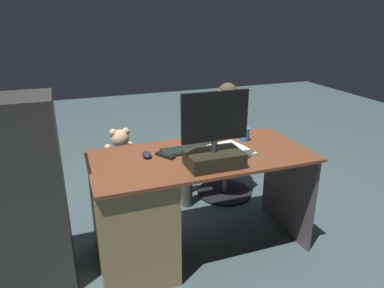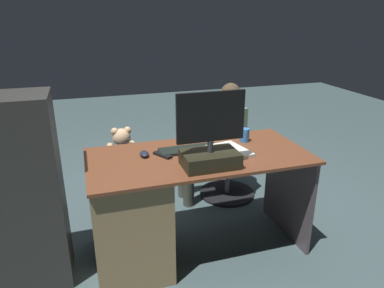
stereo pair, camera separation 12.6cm
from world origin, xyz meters
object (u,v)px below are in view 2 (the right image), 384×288
desk (142,209)px  keyboard (189,149)px  person (219,133)px  tv_remote (163,155)px  teddy_bear (122,149)px  office_chair_teddy (125,186)px  monitor (210,146)px  cup (244,135)px  computer_mouse (144,154)px  visitor_chair (228,172)px

desk → keyboard: size_ratio=3.59×
desk → person: size_ratio=1.38×
tv_remote → teddy_bear: (0.20, -0.68, -0.18)m
person → office_chair_teddy: bearing=-0.3°
monitor → person: bearing=-115.1°
office_chair_teddy → person: (-0.88, 0.00, 0.40)m
cup → person: size_ratio=0.09×
keyboard → person: (-0.47, -0.62, -0.13)m
computer_mouse → visitor_chair: size_ratio=0.18×
computer_mouse → person: 1.02m
person → visitor_chair: bearing=179.7°
cup → office_chair_teddy: (0.85, -0.56, -0.57)m
computer_mouse → tv_remote: (-0.12, 0.03, -0.01)m
computer_mouse → visitor_chair: 1.21m
tv_remote → keyboard: bearing=162.0°
computer_mouse → keyboard: bearing=-178.2°
cup → computer_mouse: bearing=5.3°
person → cup: bearing=87.7°
monitor → computer_mouse: monitor is taller
keyboard → cup: size_ratio=4.22×
computer_mouse → cup: 0.78m
office_chair_teddy → teddy_bear: 0.35m
office_chair_teddy → teddy_bear: size_ratio=1.57×
monitor → keyboard: monitor is taller
computer_mouse → office_chair_teddy: computer_mouse is taller
desk → tv_remote: (-0.16, -0.05, 0.37)m
teddy_bear → visitor_chair: bearing=179.0°
tv_remote → person: bearing=-165.7°
keyboard → computer_mouse: (0.32, 0.01, 0.01)m
keyboard → tv_remote: size_ratio=2.80×
keyboard → teddy_bear: size_ratio=1.21×
keyboard → teddy_bear: 0.77m
monitor → computer_mouse: size_ratio=4.99×
desk → person: (-0.84, -0.71, 0.24)m
computer_mouse → teddy_bear: computer_mouse is taller
monitor → cup: monitor is taller
computer_mouse → teddy_bear: bearing=-82.7°
tv_remote → cup: bearing=159.0°
desk → tv_remote: size_ratio=10.06×
monitor → teddy_bear: bearing=-63.9°
office_chair_teddy → tv_remote: bearing=106.9°
teddy_bear → person: size_ratio=0.32×
computer_mouse → tv_remote: computer_mouse is taller
keyboard → cup: cup is taller
keyboard → office_chair_teddy: 0.91m
computer_mouse → office_chair_teddy: (0.08, -0.63, -0.54)m
tv_remote → visitor_chair: (-0.77, -0.66, -0.53)m
desk → computer_mouse: computer_mouse is taller
cup → person: person is taller
visitor_chair → cup: bearing=78.1°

